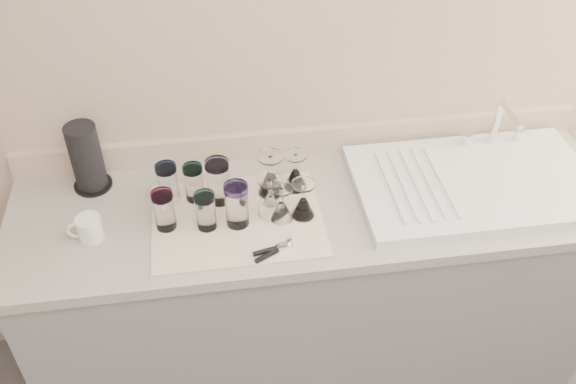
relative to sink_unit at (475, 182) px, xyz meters
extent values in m
cube|color=tan|center=(-0.55, 0.30, 0.33)|extent=(3.50, 0.04, 2.50)
cube|color=gray|center=(-0.55, 0.00, -0.49)|extent=(2.00, 0.60, 0.86)
cube|color=gray|center=(-0.55, 0.00, -0.04)|extent=(2.06, 0.62, 0.04)
cube|color=white|center=(0.00, 0.00, 0.00)|extent=(0.82, 0.50, 0.03)
cylinder|color=silver|center=(0.14, 0.20, 0.11)|extent=(0.02, 0.02, 0.18)
cylinder|color=silver|center=(0.14, 0.12, 0.19)|extent=(0.02, 0.16, 0.02)
cylinder|color=silver|center=(0.04, 0.20, 0.04)|extent=(0.03, 0.03, 0.04)
cylinder|color=silver|center=(0.24, 0.20, 0.04)|extent=(0.03, 0.03, 0.04)
cube|color=white|center=(-0.83, -0.05, -0.02)|extent=(0.55, 0.42, 0.01)
cylinder|color=white|center=(-1.04, 0.08, 0.05)|extent=(0.07, 0.07, 0.12)
cylinder|color=blue|center=(-1.04, 0.08, 0.12)|extent=(0.07, 0.07, 0.02)
cylinder|color=white|center=(-0.95, 0.07, 0.05)|extent=(0.06, 0.06, 0.12)
cylinder|color=teal|center=(-0.95, 0.07, 0.11)|extent=(0.07, 0.07, 0.02)
cylinder|color=white|center=(-0.87, 0.05, 0.06)|extent=(0.08, 0.08, 0.14)
cylinder|color=#B285D7|center=(-0.87, 0.05, 0.14)|extent=(0.08, 0.08, 0.02)
cylinder|color=white|center=(-1.05, -0.06, 0.05)|extent=(0.07, 0.07, 0.12)
cylinder|color=#C4218C|center=(-1.05, -0.06, 0.12)|extent=(0.07, 0.07, 0.02)
cylinder|color=white|center=(-0.92, -0.08, 0.05)|extent=(0.06, 0.06, 0.12)
cylinder|color=#3BB1AB|center=(-0.92, -0.08, 0.11)|extent=(0.07, 0.07, 0.02)
cylinder|color=white|center=(-0.82, -0.07, 0.06)|extent=(0.07, 0.07, 0.14)
cylinder|color=#583B97|center=(-0.82, -0.07, 0.13)|extent=(0.08, 0.08, 0.02)
cone|color=white|center=(-0.70, 0.06, 0.03)|extent=(0.09, 0.09, 0.08)
cylinder|color=white|center=(-0.70, 0.06, 0.10)|extent=(0.01, 0.01, 0.07)
cylinder|color=white|center=(-0.70, 0.06, 0.14)|extent=(0.09, 0.09, 0.01)
cone|color=white|center=(-0.61, 0.08, 0.03)|extent=(0.08, 0.08, 0.07)
cylinder|color=white|center=(-0.61, 0.08, 0.09)|extent=(0.01, 0.01, 0.06)
cylinder|color=white|center=(-0.61, 0.08, 0.13)|extent=(0.08, 0.08, 0.01)
cone|color=white|center=(-0.68, -0.07, 0.02)|extent=(0.07, 0.07, 0.07)
cylinder|color=white|center=(-0.68, -0.07, 0.08)|extent=(0.01, 0.01, 0.05)
cylinder|color=white|center=(-0.68, -0.07, 0.12)|extent=(0.07, 0.07, 0.01)
cone|color=white|center=(-0.61, -0.07, 0.02)|extent=(0.08, 0.08, 0.07)
cylinder|color=white|center=(-0.61, -0.07, 0.09)|extent=(0.01, 0.01, 0.06)
cylinder|color=white|center=(-0.61, -0.07, 0.12)|extent=(0.08, 0.08, 0.01)
cone|color=white|center=(-0.72, -0.04, 0.03)|extent=(0.08, 0.08, 0.08)
cylinder|color=white|center=(-0.72, -0.04, 0.10)|extent=(0.01, 0.01, 0.06)
cylinder|color=white|center=(-0.72, -0.04, 0.13)|extent=(0.08, 0.08, 0.01)
cube|color=silver|center=(-0.69, -0.21, 0.00)|extent=(0.06, 0.04, 0.02)
cylinder|color=black|center=(-0.74, -0.24, 0.00)|extent=(0.09, 0.06, 0.02)
cylinder|color=black|center=(-0.74, -0.22, 0.00)|extent=(0.10, 0.04, 0.02)
cylinder|color=white|center=(-1.29, -0.07, 0.02)|extent=(0.09, 0.09, 0.08)
torus|color=white|center=(-1.33, -0.07, 0.02)|extent=(0.06, 0.02, 0.06)
cylinder|color=black|center=(-1.30, 0.20, -0.01)|extent=(0.13, 0.13, 0.01)
cylinder|color=black|center=(-1.30, 0.20, 0.11)|extent=(0.10, 0.10, 0.24)
camera|label=1|loc=(-0.89, -1.59, 1.41)|focal=40.00mm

